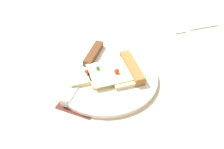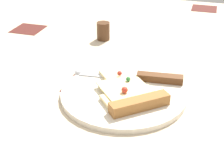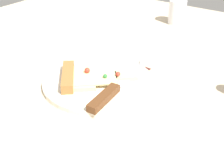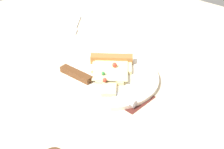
{
  "view_description": "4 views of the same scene",
  "coord_description": "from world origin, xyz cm",
  "px_view_note": "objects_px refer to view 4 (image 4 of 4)",
  "views": [
    {
      "loc": [
        -53.52,
        -27.24,
        50.59
      ],
      "look_at": [
        -2.66,
        -5.15,
        2.65
      ],
      "focal_mm": 48.28,
      "sensor_mm": 36.0,
      "label": 1
    },
    {
      "loc": [
        12.98,
        -61.66,
        36.88
      ],
      "look_at": [
        -6.02,
        0.62,
        2.52
      ],
      "focal_mm": 54.24,
      "sensor_mm": 36.0,
      "label": 2
    },
    {
      "loc": [
        44.11,
        33.92,
        36.1
      ],
      "look_at": [
        -4.24,
        -0.71,
        2.34
      ],
      "focal_mm": 47.06,
      "sensor_mm": 36.0,
      "label": 3
    },
    {
      "loc": [
        -47.56,
        43.19,
        45.58
      ],
      "look_at": [
        -3.06,
        -3.17,
        1.99
      ],
      "focal_mm": 47.07,
      "sensor_mm": 36.0,
      "label": 4
    }
  ],
  "objects_px": {
    "plate": "(110,78)",
    "knife": "(89,81)",
    "fork": "(76,26)",
    "pizza_slice": "(111,68)"
  },
  "relations": [
    {
      "from": "fork",
      "to": "pizza_slice",
      "type": "bearing_deg",
      "value": 116.62
    },
    {
      "from": "plate",
      "to": "knife",
      "type": "relative_size",
      "value": 1.08
    },
    {
      "from": "plate",
      "to": "fork",
      "type": "relative_size",
      "value": 2.02
    },
    {
      "from": "knife",
      "to": "fork",
      "type": "height_order",
      "value": "knife"
    },
    {
      "from": "plate",
      "to": "knife",
      "type": "height_order",
      "value": "knife"
    },
    {
      "from": "pizza_slice",
      "to": "plate",
      "type": "bearing_deg",
      "value": 90.08
    },
    {
      "from": "pizza_slice",
      "to": "knife",
      "type": "relative_size",
      "value": 0.76
    },
    {
      "from": "plate",
      "to": "pizza_slice",
      "type": "relative_size",
      "value": 1.43
    },
    {
      "from": "plate",
      "to": "knife",
      "type": "distance_m",
      "value": 0.06
    },
    {
      "from": "plate",
      "to": "fork",
      "type": "distance_m",
      "value": 0.36
    }
  ]
}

